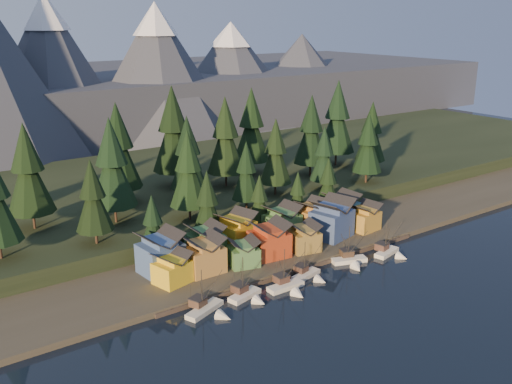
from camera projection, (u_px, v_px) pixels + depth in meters
ground at (342, 294)px, 131.00m from camera, size 500.00×500.00×0.00m
shore_strip at (245, 238)px, 162.01m from camera, size 400.00×50.00×1.50m
hillside at (165, 189)px, 200.40m from camera, size 420.00×100.00×6.00m
dock at (297, 268)px, 143.73m from camera, size 80.00×4.00×1.00m
mountain_ridge at (46, 88)px, 287.77m from camera, size 560.00×190.00×90.00m
boat_0 at (209, 305)px, 122.12m from camera, size 10.48×10.86×10.93m
boat_1 at (248, 290)px, 128.38m from camera, size 9.00×9.56×10.91m
boat_2 at (288, 282)px, 132.43m from camera, size 9.36×10.20×10.94m
boat_3 at (309, 271)px, 138.68m from camera, size 8.97×9.41×10.05m
boat_4 at (351, 256)px, 146.63m from camera, size 9.85×10.29×10.78m
boat_5 at (390, 248)px, 151.78m from camera, size 9.01×9.54×10.76m
house_front_0 at (172, 267)px, 132.30m from camera, size 9.10×8.80×7.57m
house_front_1 at (203, 253)px, 137.95m from camera, size 8.89×8.54×9.16m
house_front_2 at (243, 251)px, 141.95m from camera, size 8.53×8.57×6.91m
house_front_3 at (269, 238)px, 147.01m from camera, size 10.11×9.73×9.33m
house_front_4 at (304, 236)px, 151.16m from camera, size 8.72×9.18×7.50m
house_front_5 at (332, 217)px, 159.62m from camera, size 12.51×11.82×11.02m
house_front_6 at (364, 216)px, 165.43m from camera, size 8.81×8.42×8.00m
house_back_0 at (160, 251)px, 137.38m from camera, size 10.39×10.05×10.32m
house_back_1 at (206, 241)px, 145.09m from camera, size 8.29×8.39×9.26m
house_back_2 at (236, 229)px, 152.92m from camera, size 10.92×10.39×9.66m
house_back_3 at (282, 220)px, 160.13m from camera, size 9.65×8.74×9.19m
house_back_4 at (313, 215)px, 163.93m from camera, size 10.00×9.73×9.29m
house_back_5 at (341, 208)px, 169.26m from camera, size 8.78×8.88×9.71m
tree_hill_1 at (28, 172)px, 150.11m from camera, size 12.52×12.52×29.17m
tree_hill_2 at (93, 198)px, 141.14m from camera, size 9.48×9.48×22.09m
tree_hill_3 at (112, 166)px, 154.77m from camera, size 12.76×12.76×29.73m
tree_hill_4 at (118, 149)px, 170.63m from camera, size 13.41×13.41×31.25m
tree_hill_5 at (188, 171)px, 157.47m from camera, size 11.12×11.12×25.91m
tree_hill_6 at (188, 155)px, 173.42m from camera, size 11.54×11.54×26.88m
tree_hill_7 at (246, 173)px, 166.62m from camera, size 8.94×8.94×20.84m
tree_hill_8 at (225, 138)px, 188.20m from camera, size 13.06×13.06×30.42m
tree_hill_9 at (276, 153)px, 180.22m from camera, size 10.68×10.68×24.88m
tree_hill_10 at (251, 127)px, 203.08m from camera, size 13.48×13.48×31.40m
tree_hill_11 at (324, 156)px, 185.70m from camera, size 9.13×9.13×21.27m
tree_hill_12 at (311, 132)px, 201.31m from camera, size 12.51×12.51×29.15m
tree_hill_13 at (368, 145)px, 193.55m from camera, size 10.39×10.39×24.20m
tree_hill_14 at (337, 119)px, 215.33m from camera, size 13.99×13.99×32.60m
tree_hill_15 at (173, 132)px, 187.73m from camera, size 14.61×14.61×34.03m
tree_hill_17 at (371, 134)px, 207.68m from camera, size 11.11×11.11×25.89m
tree_shore_0 at (153, 224)px, 143.59m from camera, size 7.45×7.45×17.35m
tree_shore_1 at (207, 205)px, 151.76m from camera, size 9.09×9.09×21.17m
tree_shore_2 at (259, 201)px, 161.74m from camera, size 7.42×7.42×17.28m
tree_shore_3 at (298, 195)px, 169.63m from camera, size 6.88×6.88×16.02m
tree_shore_4 at (328, 184)px, 175.83m from camera, size 7.93×7.93×18.48m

